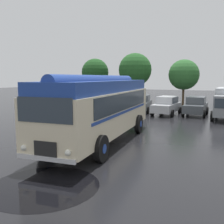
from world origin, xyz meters
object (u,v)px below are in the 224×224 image
car_mid_right (196,106)px  car_mid_left (167,105)px  vintage_bus (101,106)px  car_near_left (141,103)px

car_mid_right → car_mid_left: bearing=-164.5°
vintage_bus → car_mid_left: bearing=84.4°
vintage_bus → car_mid_left: (1.14, 11.60, -1.05)m
car_near_left → vintage_bus: bearing=-82.6°
vintage_bus → car_mid_right: 12.85m
car_near_left → car_mid_left: bearing=-21.8°
vintage_bus → car_near_left: size_ratio=2.33×
vintage_bus → car_mid_right: bearing=73.6°
car_near_left → car_mid_right: same height
car_mid_left → car_near_left: bearing=158.2°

